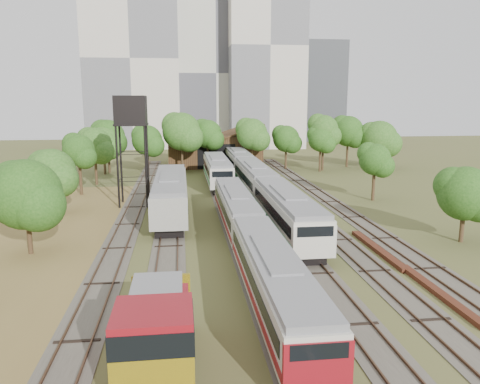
{
  "coord_description": "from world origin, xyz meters",
  "views": [
    {
      "loc": [
        -6.81,
        -25.49,
        11.38
      ],
      "look_at": [
        -1.14,
        19.64,
        2.5
      ],
      "focal_mm": 35.0,
      "sensor_mm": 36.0,
      "label": 1
    }
  ],
  "objects": [
    {
      "name": "maintenance_shed",
      "position": [
        -1.0,
        57.98,
        2.91
      ],
      "size": [
        16.45,
        11.55,
        7.58
      ],
      "color": "#362213",
      "rests_on": "ground"
    },
    {
      "name": "tree_band_left",
      "position": [
        -19.29,
        24.21,
        5.15
      ],
      "size": [
        7.77,
        63.18,
        8.49
      ],
      "color": "#382616",
      "rests_on": "ground"
    },
    {
      "name": "tower_far_right",
      "position": [
        34.0,
        110.0,
        14.0
      ],
      "size": [
        12.0,
        12.0,
        28.0
      ],
      "primitive_type": "cube",
      "color": "#393C40",
      "rests_on": "ground"
    },
    {
      "name": "tower_centre",
      "position": [
        2.0,
        100.0,
        18.0
      ],
      "size": [
        20.0,
        18.0,
        36.0
      ],
      "primitive_type": "cube",
      "color": "#B8B6A7",
      "rests_on": "ground"
    },
    {
      "name": "rail_pile_far",
      "position": [
        8.2,
        -1.03,
        0.15
      ],
      "size": [
        0.57,
        9.09,
        0.3
      ],
      "primitive_type": "cube",
      "color": "#512617",
      "rests_on": "ground"
    },
    {
      "name": "dry_grass_patch",
      "position": [
        -18.0,
        8.0,
        0.02
      ],
      "size": [
        14.0,
        60.0,
        0.04
      ],
      "primitive_type": "cube",
      "color": "brown",
      "rests_on": "ground"
    },
    {
      "name": "railcar_green_set",
      "position": [
        2.0,
        29.96,
        1.99
      ],
      "size": [
        3.04,
        52.08,
        3.75
      ],
      "color": "black",
      "rests_on": "ground"
    },
    {
      "name": "tree_band_far",
      "position": [
        5.82,
        50.35,
        5.79
      ],
      "size": [
        50.9,
        9.36,
        9.6
      ],
      "color": "#382616",
      "rests_on": "ground"
    },
    {
      "name": "tracks",
      "position": [
        -0.67,
        25.0,
        0.04
      ],
      "size": [
        24.6,
        80.0,
        0.19
      ],
      "color": "#4C473D",
      "rests_on": "ground"
    },
    {
      "name": "water_tower",
      "position": [
        -12.11,
        26.42,
        10.07
      ],
      "size": [
        3.46,
        3.46,
        11.94
      ],
      "color": "black",
      "rests_on": "ground"
    },
    {
      "name": "shunter_locomotive",
      "position": [
        -8.0,
        -7.62,
        1.9
      ],
      "size": [
        2.98,
        8.1,
        3.9
      ],
      "color": "black",
      "rests_on": "ground"
    },
    {
      "name": "tower_right",
      "position": [
        14.0,
        92.0,
        24.0
      ],
      "size": [
        18.0,
        16.0,
        48.0
      ],
      "primitive_type": "cube",
      "color": "beige",
      "rests_on": "ground"
    },
    {
      "name": "old_grey_coach",
      "position": [
        -8.0,
        20.9,
        2.19
      ],
      "size": [
        3.24,
        18.0,
        4.01
      ],
      "color": "black",
      "rests_on": "ground"
    },
    {
      "name": "tree_band_right",
      "position": [
        15.57,
        25.88,
        4.62
      ],
      "size": [
        4.66,
        43.44,
        7.3
      ],
      "color": "#382616",
      "rests_on": "ground"
    },
    {
      "name": "tower_left",
      "position": [
        -18.0,
        95.0,
        21.0
      ],
      "size": [
        22.0,
        16.0,
        42.0
      ],
      "primitive_type": "cube",
      "color": "beige",
      "rests_on": "ground"
    },
    {
      "name": "railcar_rear",
      "position": [
        -2.0,
        37.72,
        1.98
      ],
      "size": [
        3.03,
        16.07,
        3.75
      ],
      "color": "black",
      "rests_on": "ground"
    },
    {
      "name": "ground",
      "position": [
        0.0,
        0.0,
        0.0
      ],
      "size": [
        240.0,
        240.0,
        0.0
      ],
      "primitive_type": "plane",
      "color": "#475123",
      "rests_on": "ground"
    },
    {
      "name": "rail_pile_near",
      "position": [
        8.0,
        7.33,
        0.16
      ],
      "size": [
        0.63,
        9.43,
        0.31
      ],
      "primitive_type": "cube",
      "color": "#512617",
      "rests_on": "ground"
    },
    {
      "name": "railcar_red_set",
      "position": [
        -2.0,
        6.85,
        1.75
      ],
      "size": [
        2.68,
        34.58,
        3.3
      ],
      "color": "black",
      "rests_on": "ground"
    }
  ]
}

